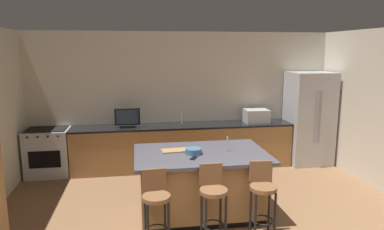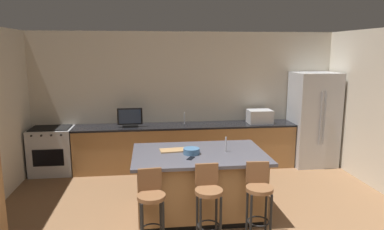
% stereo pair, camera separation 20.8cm
% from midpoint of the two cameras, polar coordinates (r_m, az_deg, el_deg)
% --- Properties ---
extents(wall_back, '(6.70, 0.12, 2.74)m').
position_cam_midpoint_polar(wall_back, '(7.30, -2.35, 2.65)').
color(wall_back, beige).
rests_on(wall_back, ground_plane).
extents(counter_back, '(4.40, 0.62, 0.89)m').
position_cam_midpoint_polar(counter_back, '(7.11, -2.20, -5.15)').
color(counter_back, '#9E7042').
rests_on(counter_back, ground_plane).
extents(kitchen_island, '(1.89, 1.25, 0.93)m').
position_cam_midpoint_polar(kitchen_island, '(5.18, 0.28, -10.96)').
color(kitchen_island, black).
rests_on(kitchen_island, ground_plane).
extents(refrigerator, '(0.87, 0.78, 1.92)m').
position_cam_midpoint_polar(refrigerator, '(7.70, 17.76, -0.51)').
color(refrigerator, '#B7BABF').
rests_on(refrigerator, ground_plane).
extents(range_oven, '(0.80, 0.63, 0.91)m').
position_cam_midpoint_polar(range_oven, '(7.29, -23.12, -5.58)').
color(range_oven, '#B7BABF').
rests_on(range_oven, ground_plane).
extents(microwave, '(0.48, 0.36, 0.27)m').
position_cam_midpoint_polar(microwave, '(7.31, 9.65, -0.17)').
color(microwave, '#B7BABF').
rests_on(microwave, counter_back).
extents(tv_monitor, '(0.48, 0.16, 0.37)m').
position_cam_midpoint_polar(tv_monitor, '(6.88, -11.33, -0.62)').
color(tv_monitor, black).
rests_on(tv_monitor, counter_back).
extents(sink_faucet_back, '(0.02, 0.02, 0.24)m').
position_cam_midpoint_polar(sink_faucet_back, '(7.08, -2.50, -0.52)').
color(sink_faucet_back, '#B2B2B7').
rests_on(sink_faucet_back, counter_back).
extents(sink_faucet_island, '(0.02, 0.02, 0.22)m').
position_cam_midpoint_polar(sink_faucet_island, '(5.08, 4.63, -4.74)').
color(sink_faucet_island, '#B2B2B7').
rests_on(sink_faucet_island, kitchen_island).
extents(bar_stool_left, '(0.34, 0.35, 0.96)m').
position_cam_midpoint_polar(bar_stool_left, '(4.36, -7.28, -13.97)').
color(bar_stool_left, brown).
rests_on(bar_stool_left, ground_plane).
extents(bar_stool_center, '(0.34, 0.34, 1.00)m').
position_cam_midpoint_polar(bar_stool_center, '(4.40, 2.04, -13.24)').
color(bar_stool_center, brown).
rests_on(bar_stool_center, ground_plane).
extents(bar_stool_right, '(0.34, 0.35, 0.99)m').
position_cam_midpoint_polar(bar_stool_right, '(4.60, 10.10, -12.48)').
color(bar_stool_right, brown).
rests_on(bar_stool_right, ground_plane).
extents(fruit_bowl, '(0.23, 0.23, 0.08)m').
position_cam_midpoint_polar(fruit_bowl, '(4.96, -0.96, -5.91)').
color(fruit_bowl, '#3F668C').
rests_on(fruit_bowl, kitchen_island).
extents(cell_phone, '(0.13, 0.17, 0.01)m').
position_cam_midpoint_polar(cell_phone, '(4.77, -1.00, -7.06)').
color(cell_phone, black).
rests_on(cell_phone, kitchen_island).
extents(cutting_board, '(0.40, 0.25, 0.02)m').
position_cam_midpoint_polar(cutting_board, '(5.12, -3.96, -5.78)').
color(cutting_board, '#A87F51').
rests_on(cutting_board, kitchen_island).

